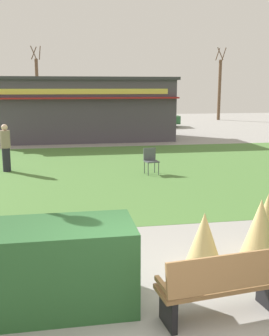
{
  "coord_description": "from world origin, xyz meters",
  "views": [
    {
      "loc": [
        -1.21,
        -4.13,
        2.97
      ],
      "look_at": [
        0.29,
        4.42,
        1.22
      ],
      "focal_mm": 43.23,
      "sensor_mm": 36.0,
      "label": 1
    }
  ],
  "objects_px": {
    "park_bench": "(224,285)",
    "person_strolling": "(6,148)",
    "food_kiosk": "(79,109)",
    "tree_right_bg": "(37,88)",
    "parked_car_east_slot": "(150,118)",
    "parked_car_center_slot": "(69,119)",
    "cafe_chair_west": "(151,159)",
    "tree_left_bg": "(219,88)"
  },
  "relations": [
    {
      "from": "park_bench",
      "to": "tree_left_bg",
      "type": "bearing_deg",
      "value": 68.63
    },
    {
      "from": "person_strolling",
      "to": "parked_car_east_slot",
      "type": "height_order",
      "value": "person_strolling"
    },
    {
      "from": "food_kiosk",
      "to": "tree_right_bg",
      "type": "relative_size",
      "value": 1.66
    },
    {
      "from": "park_bench",
      "to": "cafe_chair_west",
      "type": "xyz_separation_m",
      "value": [
        0.98,
        8.97,
        0.05
      ]
    },
    {
      "from": "parked_car_center_slot",
      "to": "tree_right_bg",
      "type": "bearing_deg",
      "value": 110.07
    },
    {
      "from": "park_bench",
      "to": "parked_car_east_slot",
      "type": "xyz_separation_m",
      "value": [
        4.51,
        25.42,
        0.16
      ]
    },
    {
      "from": "cafe_chair_west",
      "to": "person_strolling",
      "type": "distance_m",
      "value": 5.15
    },
    {
      "from": "food_kiosk",
      "to": "parked_car_east_slot",
      "type": "height_order",
      "value": "food_kiosk"
    },
    {
      "from": "cafe_chair_west",
      "to": "parked_car_east_slot",
      "type": "height_order",
      "value": "parked_car_east_slot"
    },
    {
      "from": "cafe_chair_west",
      "to": "parked_car_center_slot",
      "type": "relative_size",
      "value": 0.21
    },
    {
      "from": "park_bench",
      "to": "tree_left_bg",
      "type": "relative_size",
      "value": 0.27
    },
    {
      "from": "parked_car_east_slot",
      "to": "tree_right_bg",
      "type": "height_order",
      "value": "tree_right_bg"
    },
    {
      "from": "tree_right_bg",
      "to": "parked_car_center_slot",
      "type": "bearing_deg",
      "value": -69.93
    },
    {
      "from": "parked_car_east_slot",
      "to": "tree_right_bg",
      "type": "bearing_deg",
      "value": 140.75
    },
    {
      "from": "food_kiosk",
      "to": "tree_right_bg",
      "type": "xyz_separation_m",
      "value": [
        -3.06,
        13.53,
        1.09
      ]
    },
    {
      "from": "food_kiosk",
      "to": "cafe_chair_west",
      "type": "relative_size",
      "value": 11.96
    },
    {
      "from": "food_kiosk",
      "to": "parked_car_center_slot",
      "type": "distance_m",
      "value": 6.61
    },
    {
      "from": "parked_car_center_slot",
      "to": "tree_left_bg",
      "type": "xyz_separation_m",
      "value": [
        13.59,
        5.41,
        2.2
      ]
    },
    {
      "from": "park_bench",
      "to": "parked_car_east_slot",
      "type": "height_order",
      "value": "parked_car_east_slot"
    },
    {
      "from": "cafe_chair_west",
      "to": "tree_left_bg",
      "type": "height_order",
      "value": "tree_left_bg"
    },
    {
      "from": "food_kiosk",
      "to": "person_strolling",
      "type": "xyz_separation_m",
      "value": [
        -2.95,
        -8.68,
        -0.9
      ]
    },
    {
      "from": "cafe_chair_west",
      "to": "parked_car_east_slot",
      "type": "xyz_separation_m",
      "value": [
        3.53,
        16.45,
        0.12
      ]
    },
    {
      "from": "cafe_chair_west",
      "to": "person_strolling",
      "type": "height_order",
      "value": "person_strolling"
    },
    {
      "from": "person_strolling",
      "to": "tree_left_bg",
      "type": "xyz_separation_m",
      "value": [
        16.06,
        20.58,
        1.98
      ]
    },
    {
      "from": "park_bench",
      "to": "person_strolling",
      "type": "bearing_deg",
      "value": 111.33
    },
    {
      "from": "parked_car_center_slot",
      "to": "parked_car_east_slot",
      "type": "relative_size",
      "value": 1.0
    },
    {
      "from": "food_kiosk",
      "to": "parked_car_center_slot",
      "type": "relative_size",
      "value": 2.49
    },
    {
      "from": "person_strolling",
      "to": "tree_right_bg",
      "type": "height_order",
      "value": "tree_right_bg"
    },
    {
      "from": "cafe_chair_west",
      "to": "tree_right_bg",
      "type": "xyz_separation_m",
      "value": [
        -5.08,
        23.49,
        2.32
      ]
    },
    {
      "from": "tree_right_bg",
      "to": "food_kiosk",
      "type": "bearing_deg",
      "value": -77.27
    },
    {
      "from": "parked_car_east_slot",
      "to": "tree_right_bg",
      "type": "xyz_separation_m",
      "value": [
        -8.61,
        7.04,
        2.2
      ]
    },
    {
      "from": "parked_car_east_slot",
      "to": "food_kiosk",
      "type": "bearing_deg",
      "value": -130.52
    },
    {
      "from": "parked_car_east_slot",
      "to": "tree_left_bg",
      "type": "height_order",
      "value": "tree_left_bg"
    },
    {
      "from": "food_kiosk",
      "to": "person_strolling",
      "type": "distance_m",
      "value": 9.21
    },
    {
      "from": "person_strolling",
      "to": "park_bench",
      "type": "bearing_deg",
      "value": 147.25
    },
    {
      "from": "park_bench",
      "to": "tree_right_bg",
      "type": "relative_size",
      "value": 0.27
    },
    {
      "from": "park_bench",
      "to": "food_kiosk",
      "type": "distance_m",
      "value": 18.99
    },
    {
      "from": "food_kiosk",
      "to": "person_strolling",
      "type": "relative_size",
      "value": 6.3
    },
    {
      "from": "parked_car_center_slot",
      "to": "park_bench",
      "type": "bearing_deg",
      "value": -86.55
    },
    {
      "from": "food_kiosk",
      "to": "park_bench",
      "type": "bearing_deg",
      "value": -86.84
    },
    {
      "from": "food_kiosk",
      "to": "parked_car_center_slot",
      "type": "xyz_separation_m",
      "value": [
        -0.49,
        6.49,
        -1.11
      ]
    },
    {
      "from": "cafe_chair_west",
      "to": "person_strolling",
      "type": "xyz_separation_m",
      "value": [
        -4.98,
        1.28,
        0.33
      ]
    }
  ]
}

